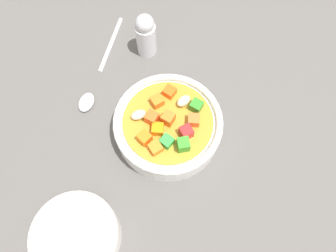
# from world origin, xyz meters

# --- Properties ---
(ground_plane) EXTENTS (1.40, 1.40, 0.02)m
(ground_plane) POSITION_xyz_m (0.00, 0.00, -0.01)
(ground_plane) COLOR #565451
(soup_bowl_main) EXTENTS (0.16, 0.16, 0.06)m
(soup_bowl_main) POSITION_xyz_m (-0.00, 0.00, 0.02)
(soup_bowl_main) COLOR white
(soup_bowl_main) RESTS_ON ground_plane
(spoon) EXTENTS (0.05, 0.20, 0.01)m
(spoon) POSITION_xyz_m (0.12, -0.09, 0.00)
(spoon) COLOR silver
(spoon) RESTS_ON ground_plane
(side_bowl_small) EXTENTS (0.11, 0.11, 0.04)m
(side_bowl_small) POSITION_xyz_m (0.11, 0.16, 0.02)
(side_bowl_small) COLOR white
(side_bowl_small) RESTS_ON ground_plane
(pepper_shaker) EXTENTS (0.03, 0.03, 0.08)m
(pepper_shaker) POSITION_xyz_m (0.04, -0.15, 0.04)
(pepper_shaker) COLOR silver
(pepper_shaker) RESTS_ON ground_plane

